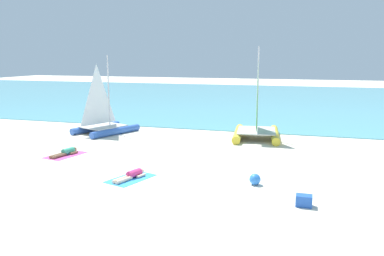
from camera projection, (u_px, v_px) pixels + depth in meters
The scene contains 10 objects.
ground_plane at pixel (217, 133), 24.34m from camera, with size 120.00×120.00×0.00m, color beige.
ocean_water at pixel (260, 99), 43.72m from camera, with size 120.00×40.00×0.05m, color #5BB2C1.
sailboat_blue at pixel (104, 122), 24.13m from camera, with size 3.44×4.17×4.67m.
sailboat_yellow at pixel (257, 125), 22.47m from camera, with size 3.00×4.25×5.18m.
towel_left at pixel (65, 155), 18.81m from camera, with size 1.10×1.90×0.01m, color #D84C99.
sunbather_left at pixel (66, 152), 18.84m from camera, with size 0.70×1.56×0.30m.
towel_right at pixel (131, 179), 15.20m from camera, with size 1.10×1.90×0.01m, color #338CD8.
sunbather_right at pixel (132, 175), 15.23m from camera, with size 0.84×1.54×0.30m.
beach_ball at pixel (255, 179), 14.45m from camera, with size 0.41×0.41×0.41m, color #337FE5.
cooler_box at pixel (304, 201), 12.39m from camera, with size 0.50×0.36×0.36m, color blue.
Camera 1 is at (5.50, -13.31, 4.62)m, focal length 37.20 mm.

